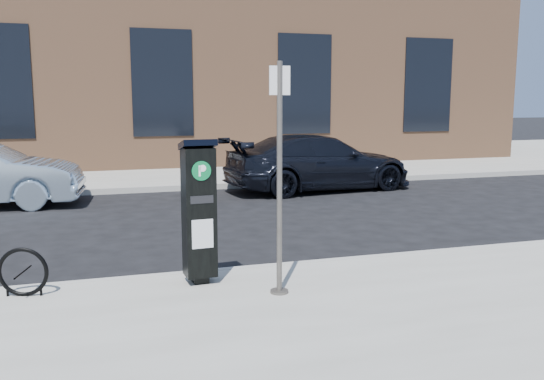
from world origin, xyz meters
name	(u,v)px	position (x,y,z in m)	size (l,w,h in m)	color
ground	(264,275)	(0.00, 0.00, 0.00)	(120.00, 120.00, 0.00)	black
sidewalk_far	(159,165)	(0.00, 14.00, 0.07)	(60.00, 12.00, 0.15)	gray
curb_near	(265,271)	(0.00, -0.02, 0.07)	(60.00, 0.12, 0.16)	#9E9B93
curb_far	(182,188)	(0.00, 8.02, 0.07)	(60.00, 0.12, 0.16)	#9E9B93
building	(148,58)	(0.00, 17.00, 4.15)	(28.00, 10.05, 8.25)	#946443
parking_kiosk	(199,210)	(-1.00, -0.50, 1.09)	(0.44, 0.40, 1.83)	black
sign_pole	(279,181)	(-0.16, -1.18, 1.51)	(0.24, 0.22, 2.74)	#504A46
bike_rack	(23,272)	(-3.08, -0.40, 0.44)	(0.59, 0.19, 0.60)	black
car_dark	(319,162)	(3.62, 7.06, 0.76)	(2.12, 5.23, 1.52)	black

